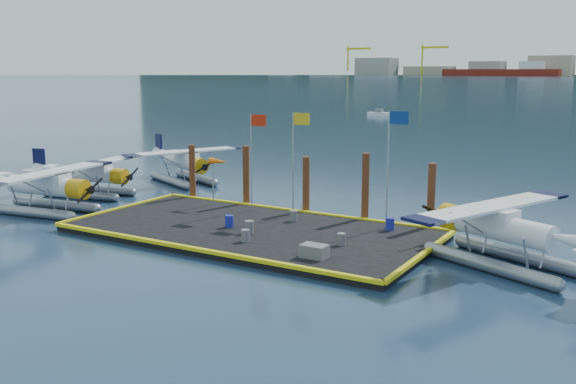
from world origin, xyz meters
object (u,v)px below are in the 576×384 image
(drum_1, at_px, (249,227))
(piling_3, at_px, (365,189))
(crate, at_px, (314,251))
(drum_5, at_px, (294,216))
(drum_2, at_px, (341,239))
(flagpole_yellow, at_px, (296,148))
(drum_3, at_px, (245,236))
(windsock, at_px, (219,163))
(piling_1, at_px, (246,178))
(seaplane_d, at_px, (498,231))
(flagpole_red, at_px, (254,147))
(piling_2, at_px, (306,187))
(seaplane_c, at_px, (185,164))
(drum_4, at_px, (390,224))
(piling_0, at_px, (192,174))
(seaplane_a, at_px, (46,189))
(piling_4, at_px, (431,199))
(seaplane_b, at_px, (92,177))
(flagpole_blue, at_px, (392,152))
(drum_0, at_px, (229,221))

(drum_1, xyz_separation_m, piling_3, (3.90, 6.47, 1.41))
(crate, bearing_deg, drum_5, 127.76)
(drum_2, xyz_separation_m, flagpole_yellow, (-5.22, 4.48, 3.81))
(drum_3, relative_size, crate, 0.51)
(drum_1, bearing_deg, windsock, 139.13)
(piling_1, bearing_deg, seaplane_d, -13.72)
(flagpole_red, height_order, piling_2, flagpole_red)
(seaplane_c, xyz_separation_m, drum_4, (20.66, -7.47, -0.83))
(piling_0, bearing_deg, seaplane_c, 133.77)
(seaplane_a, xyz_separation_m, piling_3, (18.75, 7.60, 0.55))
(drum_4, bearing_deg, seaplane_d, -19.68)
(windsock, xyz_separation_m, piling_4, (13.53, 1.60, -1.23))
(seaplane_b, relative_size, seaplane_d, 0.91)
(seaplane_c, distance_m, piling_0, 7.66)
(drum_2, xyz_separation_m, flagpole_blue, (0.77, 4.48, 3.98))
(seaplane_a, bearing_deg, piling_3, 104.07)
(piling_4, bearing_deg, seaplane_c, 166.08)
(seaplane_c, relative_size, piling_2, 2.58)
(flagpole_yellow, height_order, piling_1, flagpole_yellow)
(flagpole_yellow, bearing_deg, crate, -54.34)
(flagpole_blue, bearing_deg, piling_0, 173.99)
(drum_3, relative_size, piling_4, 0.16)
(piling_3, bearing_deg, crate, -81.62)
(piling_3, bearing_deg, drum_0, -133.77)
(seaplane_d, xyz_separation_m, piling_2, (-12.62, 4.18, 0.26))
(drum_4, height_order, flagpole_red, flagpole_red)
(drum_0, relative_size, piling_4, 0.17)
(seaplane_d, distance_m, flagpole_blue, 7.56)
(drum_1, relative_size, drum_5, 1.11)
(drum_4, bearing_deg, seaplane_c, 160.12)
(piling_0, bearing_deg, flagpole_blue, -6.01)
(crate, distance_m, windsock, 13.16)
(seaplane_d, height_order, flagpole_red, flagpole_red)
(seaplane_c, height_order, flagpole_red, flagpole_red)
(windsock, bearing_deg, drum_3, -44.85)
(seaplane_a, bearing_deg, flagpole_blue, 97.99)
(seaplane_c, height_order, windsock, seaplane_c)
(flagpole_red, relative_size, flagpole_yellow, 0.97)
(seaplane_a, height_order, windsock, seaplane_a)
(drum_4, bearing_deg, piling_3, 140.57)
(piling_2, bearing_deg, drum_0, -105.59)
(seaplane_c, bearing_deg, piling_4, 100.91)
(crate, distance_m, piling_4, 9.18)
(seaplane_b, relative_size, piling_0, 2.34)
(seaplane_d, distance_m, drum_3, 12.36)
(seaplane_d, relative_size, drum_4, 15.04)
(seaplane_c, height_order, drum_2, seaplane_c)
(drum_3, height_order, piling_3, piling_3)
(flagpole_yellow, bearing_deg, drum_4, -3.18)
(drum_2, xyz_separation_m, piling_3, (-1.42, 6.08, 1.44))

